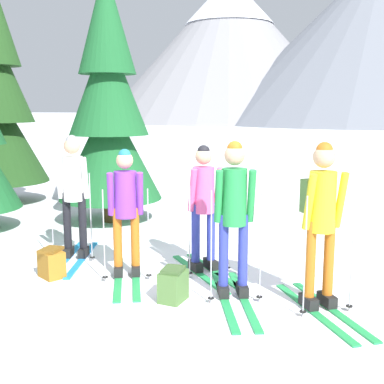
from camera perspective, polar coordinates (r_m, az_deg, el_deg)
ground_plane at (r=6.34m, az=-0.24°, el=-9.92°), size 400.00×400.00×0.00m
skier_in_white at (r=7.15m, az=-13.48°, el=0.07°), size 0.72×1.73×1.76m
skier_in_purple at (r=6.26m, az=-7.63°, el=-1.64°), size 0.90×1.61×1.63m
skier_in_pink at (r=6.39m, az=1.36°, el=-1.38°), size 1.26×1.46×1.66m
skier_in_green at (r=5.50m, az=4.85°, el=-2.43°), size 0.88×1.76×1.77m
skier_in_yellow at (r=5.35m, az=14.62°, el=-2.63°), size 1.09×1.55×1.78m
pine_tree_mid at (r=9.28m, az=-9.59°, el=9.41°), size 1.91×1.91×4.60m
backpack_on_snow_front at (r=5.59m, az=-2.18°, el=-10.61°), size 0.29×0.35×0.38m
backpack_on_snow_beside at (r=6.57m, az=-15.85°, el=-7.87°), size 0.40×0.37×0.38m
mountain_ridge_distant at (r=75.14m, az=13.86°, el=16.33°), size 64.02×46.37×22.48m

